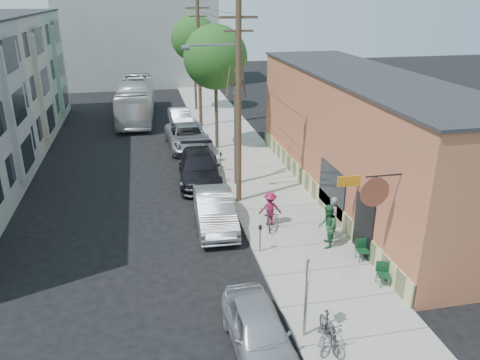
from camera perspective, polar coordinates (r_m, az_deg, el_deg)
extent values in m
plane|color=black|center=(19.96, -4.01, -9.54)|extent=(120.00, 120.00, 0.00)
cube|color=#ABA99E|center=(30.44, 0.97, 2.03)|extent=(4.50, 58.00, 0.15)
cube|color=#B46342|center=(25.61, 14.53, 4.95)|extent=(5.00, 20.00, 6.50)
cube|color=#2B2B2D|center=(24.89, 15.25, 12.24)|extent=(5.20, 20.20, 0.12)
cube|color=#D0CD82|center=(25.53, 8.87, -1.10)|extent=(0.10, 20.00, 1.10)
cube|color=black|center=(20.25, 14.83, -5.59)|extent=(0.10, 1.60, 2.60)
cube|color=black|center=(22.99, 11.14, -1.05)|extent=(0.08, 3.00, 2.20)
cylinder|color=brown|center=(17.02, 16.09, -1.43)|extent=(1.10, 0.06, 1.10)
cube|color=#B97E15|center=(19.97, 13.12, -0.13)|extent=(1.00, 0.08, 0.45)
cube|color=#9E9F9A|center=(28.45, -26.29, 7.66)|extent=(1.10, 3.20, 7.00)
cube|color=#BDB09A|center=(36.12, -23.48, 10.68)|extent=(1.10, 3.20, 7.00)
cube|color=#95A98F|center=(44.43, -25.18, 12.20)|extent=(6.00, 8.00, 9.00)
cube|color=#95A98F|center=(43.90, -21.62, 12.63)|extent=(1.10, 3.20, 7.00)
cube|color=#9E9F9A|center=(59.09, -12.26, 17.08)|extent=(18.00, 8.00, 12.00)
cube|color=slate|center=(15.12, 8.06, -14.12)|extent=(0.07, 0.07, 2.80)
cube|color=silver|center=(14.56, 8.27, -10.92)|extent=(0.02, 0.45, 0.60)
cylinder|color=slate|center=(19.88, 2.47, -7.32)|extent=(0.06, 0.06, 1.10)
cylinder|color=black|center=(19.59, 2.50, -5.78)|extent=(0.14, 0.14, 0.18)
cylinder|color=slate|center=(28.65, -2.34, 2.06)|extent=(0.06, 0.06, 1.10)
cylinder|color=black|center=(28.45, -2.36, 3.19)|extent=(0.14, 0.14, 0.18)
cylinder|color=#503A28|center=(23.26, -0.16, 8.84)|extent=(0.28, 0.28, 10.00)
cube|color=#503A28|center=(22.69, -0.18, 19.23)|extent=(1.80, 0.12, 0.12)
cube|color=#503A28|center=(22.73, -0.17, 17.72)|extent=(1.40, 0.10, 0.10)
cylinder|color=slate|center=(22.42, -6.69, 15.73)|extent=(0.35, 0.24, 0.24)
cylinder|color=#503A28|center=(38.19, -5.00, 13.86)|extent=(0.28, 0.28, 10.00)
cube|color=#503A28|center=(37.85, -5.22, 20.17)|extent=(1.80, 0.12, 0.12)
cube|color=#503A28|center=(37.87, -5.18, 19.26)|extent=(1.40, 0.10, 0.10)
cylinder|color=#44392C|center=(26.19, -0.47, 4.99)|extent=(0.24, 0.24, 5.29)
cylinder|color=#44392C|center=(32.69, -2.91, 8.93)|extent=(0.24, 0.24, 5.91)
sphere|color=#295D20|center=(32.12, -3.02, 14.72)|extent=(4.27, 4.27, 4.27)
cylinder|color=#44392C|center=(44.63, -5.49, 12.45)|extent=(0.24, 0.24, 6.09)
sphere|color=#295D20|center=(44.21, -5.65, 16.83)|extent=(4.08, 4.08, 4.08)
imported|color=gray|center=(21.12, 11.14, -4.57)|extent=(0.52, 0.75, 1.96)
imported|color=#28663A|center=(20.39, 10.60, -5.57)|extent=(1.03, 1.15, 1.94)
imported|color=maroon|center=(21.98, 3.69, -3.52)|extent=(1.15, 0.75, 1.66)
imported|color=black|center=(22.10, 3.67, -4.17)|extent=(1.27, 2.24, 1.12)
imported|color=black|center=(15.46, 10.83, -17.55)|extent=(0.53, 1.70, 1.02)
imported|color=slate|center=(15.53, 10.24, -17.64)|extent=(1.26, 1.74, 0.87)
imported|color=silver|center=(15.07, 2.33, -17.91)|extent=(1.87, 4.40, 1.48)
imported|color=#9C9DA4|center=(22.19, -3.08, -3.72)|extent=(1.94, 5.04, 1.64)
imported|color=black|center=(27.59, -5.01, 1.52)|extent=(2.80, 6.00, 1.70)
imported|color=gray|center=(33.70, -6.40, 5.25)|extent=(3.10, 6.23, 1.70)
imported|color=silver|center=(39.34, -7.28, 7.47)|extent=(1.86, 4.66, 1.51)
imported|color=white|center=(42.86, -12.54, 9.52)|extent=(3.43, 11.89, 3.27)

